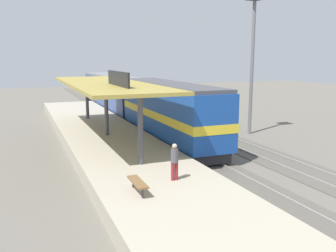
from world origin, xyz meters
TOP-DOWN VIEW (x-y plane):
  - ground_plane at (2.00, 0.00)m, footprint 120.00×120.00m
  - track_near at (0.00, 0.00)m, footprint 3.20×110.00m
  - track_far at (4.60, 0.00)m, footprint 3.20×110.00m
  - platform at (-4.60, 0.00)m, footprint 6.00×44.00m
  - station_canopy at (-4.60, -0.09)m, footprint 5.20×18.00m
  - platform_bench at (-6.00, -11.93)m, footprint 0.44×1.70m
  - locomotive at (0.00, -0.63)m, footprint 2.93×14.43m
  - passenger_carriage_single at (0.00, 17.37)m, footprint 2.90×20.00m
  - freight_car at (4.60, 7.72)m, footprint 2.80×12.00m
  - light_mast at (7.80, 0.22)m, footprint 1.10×1.10m
  - person_waiting at (-3.96, -11.03)m, footprint 0.34×0.34m

SIDE VIEW (x-z plane):
  - ground_plane at x=2.00m, z-range 0.00..0.00m
  - track_near at x=0.00m, z-range -0.05..0.11m
  - track_far at x=4.60m, z-range -0.05..0.11m
  - platform at x=-4.60m, z-range 0.00..0.90m
  - platform_bench at x=-6.00m, z-range 1.09..1.59m
  - person_waiting at x=-3.96m, z-range 1.00..2.71m
  - freight_car at x=4.60m, z-range 0.20..3.74m
  - passenger_carriage_single at x=0.00m, z-range 0.19..4.43m
  - locomotive at x=0.00m, z-range 0.19..4.63m
  - station_canopy at x=-4.60m, z-range 2.18..6.88m
  - light_mast at x=7.80m, z-range 2.55..14.25m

